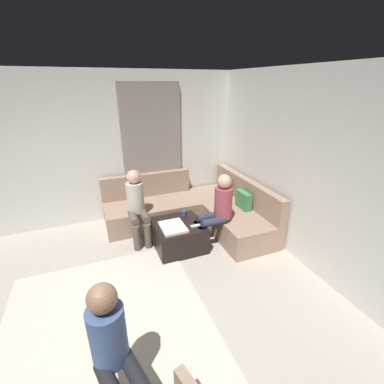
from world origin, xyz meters
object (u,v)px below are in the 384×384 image
(sectional_couch, at_px, (195,210))
(coffee_mug, at_px, (184,213))
(game_remote, at_px, (196,226))
(person_on_couch_back, at_px, (218,208))
(person_on_couch_side, at_px, (137,204))
(ottoman, at_px, (179,235))
(person_on_armchair, at_px, (114,350))

(sectional_couch, height_order, coffee_mug, sectional_couch)
(game_remote, relative_size, person_on_couch_back, 0.12)
(game_remote, relative_size, person_on_couch_side, 0.12)
(coffee_mug, bearing_deg, sectional_couch, 137.39)
(ottoman, xyz_separation_m, person_on_armchair, (2.01, -1.19, 0.43))
(person_on_couch_back, distance_m, person_on_armchair, 2.58)
(sectional_couch, bearing_deg, game_remote, -22.31)
(sectional_couch, distance_m, game_remote, 0.88)
(person_on_couch_side, relative_size, person_on_armchair, 1.02)
(game_remote, height_order, person_on_armchair, person_on_armchair)
(ottoman, height_order, person_on_couch_back, person_on_couch_back)
(person_on_armchair, bearing_deg, ottoman, -136.05)
(person_on_couch_side, bearing_deg, ottoman, 139.14)
(coffee_mug, height_order, person_on_couch_side, person_on_couch_side)
(coffee_mug, distance_m, person_on_couch_side, 0.79)
(game_remote, distance_m, person_on_armchair, 2.32)
(game_remote, distance_m, person_on_couch_back, 0.45)
(coffee_mug, xyz_separation_m, game_remote, (0.40, 0.04, -0.04))
(sectional_couch, distance_m, person_on_couch_back, 0.86)
(ottoman, distance_m, game_remote, 0.36)
(ottoman, height_order, coffee_mug, coffee_mug)
(ottoman, relative_size, coffee_mug, 8.00)
(sectional_couch, height_order, person_on_couch_side, person_on_couch_side)
(person_on_armchair, bearing_deg, person_on_couch_back, -149.45)
(person_on_couch_back, height_order, person_on_couch_side, same)
(ottoman, distance_m, person_on_couch_back, 0.77)
(sectional_couch, xyz_separation_m, ottoman, (0.62, -0.55, -0.07))
(ottoman, relative_size, person_on_armchair, 0.64)
(person_on_couch_back, xyz_separation_m, person_on_armchair, (1.85, -1.79, -0.01))
(ottoman, bearing_deg, person_on_armchair, -30.63)
(coffee_mug, relative_size, person_on_couch_side, 0.08)
(sectional_couch, height_order, game_remote, sectional_couch)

